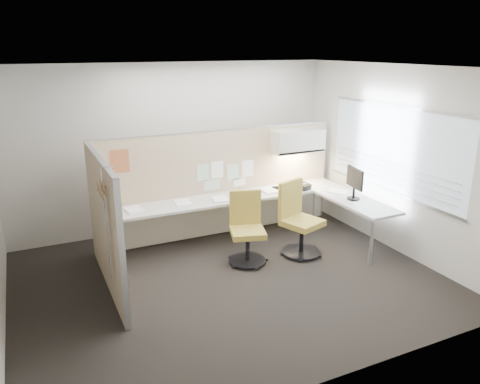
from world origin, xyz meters
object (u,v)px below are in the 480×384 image
desk (253,204)px  monitor (355,181)px  chair_right (298,221)px  chair_left (247,230)px  phone (303,186)px

desk → monitor: bearing=-30.4°
monitor → chair_right: bearing=99.3°
chair_left → chair_right: 0.82m
desk → chair_right: 0.87m
chair_right → chair_left: bearing=155.2°
chair_left → monitor: (1.82, -0.10, 0.54)m
chair_right → phone: bearing=34.2°
chair_right → phone: (0.58, 0.77, 0.27)m
chair_right → phone: chair_right is taller
chair_right → monitor: monitor is taller
desk → phone: 0.96m
monitor → phone: 0.93m
chair_left → monitor: monitor is taller
monitor → phone: size_ratio=1.94×
desk → monitor: monitor is taller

